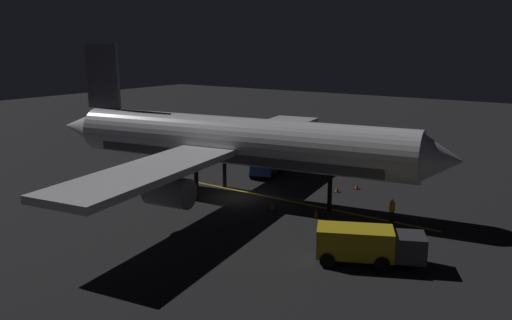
# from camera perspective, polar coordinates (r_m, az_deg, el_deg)

# --- Properties ---
(ground_plane) EXTENTS (180.00, 180.00, 0.20)m
(ground_plane) POSITION_cam_1_polar(r_m,az_deg,el_deg) (43.86, -2.15, -4.26)
(ground_plane) COLOR black
(apron_guide_stripe) EXTENTS (0.52, 25.19, 0.01)m
(apron_guide_stripe) POSITION_cam_1_polar(r_m,az_deg,el_deg) (42.98, 3.45, -4.49)
(apron_guide_stripe) COLOR gold
(apron_guide_stripe) RESTS_ON ground_plane
(airliner) EXTENTS (36.55, 36.80, 12.73)m
(airliner) POSITION_cam_1_polar(r_m,az_deg,el_deg) (42.99, -2.93, 1.95)
(airliner) COLOR white
(airliner) RESTS_ON ground_plane
(baggage_truck) EXTENTS (4.52, 6.51, 2.18)m
(baggage_truck) POSITION_cam_1_polar(r_m,az_deg,el_deg) (31.38, 12.09, -9.17)
(baggage_truck) COLOR gold
(baggage_truck) RESTS_ON ground_plane
(catering_truck) EXTENTS (6.21, 3.67, 2.39)m
(catering_truck) POSITION_cam_1_polar(r_m,az_deg,el_deg) (50.99, 1.36, -0.28)
(catering_truck) COLOR navy
(catering_truck) RESTS_ON ground_plane
(ground_crew_worker) EXTENTS (0.40, 0.40, 1.74)m
(ground_crew_worker) POSITION_cam_1_polar(r_m,az_deg,el_deg) (38.80, 14.82, -5.46)
(ground_crew_worker) COLOR black
(ground_crew_worker) RESTS_ON ground_plane
(traffic_cone_near_left) EXTENTS (0.50, 0.50, 0.55)m
(traffic_cone_near_left) POSITION_cam_1_polar(r_m,az_deg,el_deg) (40.45, 1.76, -5.22)
(traffic_cone_near_left) COLOR #EA590F
(traffic_cone_near_left) RESTS_ON ground_plane
(traffic_cone_near_right) EXTENTS (0.50, 0.50, 0.55)m
(traffic_cone_near_right) POSITION_cam_1_polar(r_m,az_deg,el_deg) (47.04, 11.09, -2.87)
(traffic_cone_near_right) COLOR #EA590F
(traffic_cone_near_right) RESTS_ON ground_plane
(traffic_cone_under_wing) EXTENTS (0.50, 0.50, 0.55)m
(traffic_cone_under_wing) POSITION_cam_1_polar(r_m,az_deg,el_deg) (45.75, 8.97, -3.23)
(traffic_cone_under_wing) COLOR #EA590F
(traffic_cone_under_wing) RESTS_ON ground_plane
(traffic_cone_far) EXTENTS (0.50, 0.50, 0.55)m
(traffic_cone_far) POSITION_cam_1_polar(r_m,az_deg,el_deg) (39.08, 6.66, -5.96)
(traffic_cone_far) COLOR #EA590F
(traffic_cone_far) RESTS_ON ground_plane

